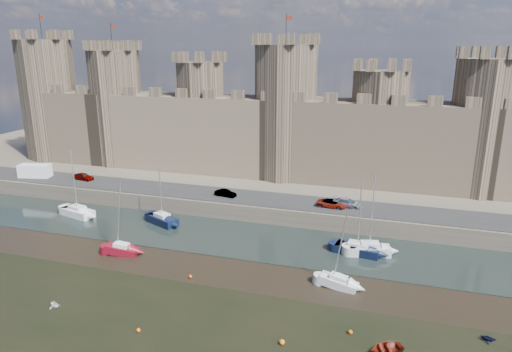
# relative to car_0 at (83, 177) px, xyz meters

# --- Properties ---
(ground) EXTENTS (160.00, 160.00, 0.00)m
(ground) POSITION_rel_car_0_xyz_m (31.01, -34.57, -3.17)
(ground) COLOR black
(ground) RESTS_ON ground
(water_channel) EXTENTS (160.00, 12.00, 0.08)m
(water_channel) POSITION_rel_car_0_xyz_m (31.01, -10.57, -3.13)
(water_channel) COLOR black
(water_channel) RESTS_ON ground
(quay) EXTENTS (160.00, 60.00, 2.50)m
(quay) POSITION_rel_car_0_xyz_m (31.01, 25.43, -1.92)
(quay) COLOR #4C443A
(quay) RESTS_ON ground
(road) EXTENTS (160.00, 7.00, 0.10)m
(road) POSITION_rel_car_0_xyz_m (31.01, -0.57, -0.62)
(road) COLOR black
(road) RESTS_ON quay
(castle) EXTENTS (108.50, 11.00, 29.00)m
(castle) POSITION_rel_car_0_xyz_m (30.38, 13.43, 8.51)
(castle) COLOR #42382B
(castle) RESTS_ON quay
(car_0) EXTENTS (4.10, 2.15, 1.33)m
(car_0) POSITION_rel_car_0_xyz_m (0.00, 0.00, 0.00)
(car_0) COLOR gray
(car_0) RESTS_ON quay
(car_1) EXTENTS (3.63, 1.77, 1.15)m
(car_1) POSITION_rel_car_0_xyz_m (27.21, -1.24, -0.09)
(car_1) COLOR gray
(car_1) RESTS_ON quay
(car_2) EXTENTS (4.70, 2.56, 1.29)m
(car_2) POSITION_rel_car_0_xyz_m (46.03, -0.41, -0.02)
(car_2) COLOR gray
(car_2) RESTS_ON quay
(car_3) EXTENTS (4.48, 2.35, 1.20)m
(car_3) POSITION_rel_car_0_xyz_m (43.87, -1.26, -0.06)
(car_3) COLOR gray
(car_3) RESTS_ON quay
(van) EXTENTS (5.82, 3.29, 2.39)m
(van) POSITION_rel_car_0_xyz_m (-9.39, -1.07, 0.53)
(van) COLOR white
(van) RESTS_ON quay
(sailboat_0) EXTENTS (5.95, 3.48, 10.44)m
(sailboat_0) POSITION_rel_car_0_xyz_m (6.17, -9.92, -2.36)
(sailboat_0) COLOR silver
(sailboat_0) RESTS_ON ground
(sailboat_1) EXTENTS (5.63, 4.03, 10.53)m
(sailboat_1) POSITION_rel_car_0_xyz_m (20.17, -8.95, -2.34)
(sailboat_1) COLOR black
(sailboat_1) RESTS_ON ground
(sailboat_2) EXTENTS (5.35, 3.05, 10.87)m
(sailboat_2) POSITION_rel_car_0_xyz_m (50.01, -10.55, -2.31)
(sailboat_2) COLOR silver
(sailboat_2) RESTS_ON ground
(sailboat_3) EXTENTS (5.76, 2.96, 9.63)m
(sailboat_3) POSITION_rel_car_0_xyz_m (48.54, -10.71, -2.41)
(sailboat_3) COLOR black
(sailboat_3) RESTS_ON ground
(sailboat_4) EXTENTS (4.33, 2.21, 9.66)m
(sailboat_4) POSITION_rel_car_0_xyz_m (20.15, -19.47, -2.45)
(sailboat_4) COLOR maroon
(sailboat_4) RESTS_ON ground
(sailboat_5) EXTENTS (4.34, 2.24, 8.94)m
(sailboat_5) POSITION_rel_car_0_xyz_m (47.28, -19.62, -2.50)
(sailboat_5) COLOR silver
(sailboat_5) RESTS_ON ground
(dinghy_3) EXTENTS (1.61, 1.49, 0.69)m
(dinghy_3) POSITION_rel_car_0_xyz_m (20.57, -32.12, -2.82)
(dinghy_3) COLOR white
(dinghy_3) RESTS_ON ground
(dinghy_4) EXTENTS (3.74, 3.43, 0.63)m
(dinghy_4) POSITION_rel_car_0_xyz_m (52.63, -29.43, -2.85)
(dinghy_4) COLOR maroon
(dinghy_4) RESTS_ON ground
(dinghy_7) EXTENTS (1.46, 1.31, 0.69)m
(dinghy_7) POSITION_rel_car_0_xyz_m (61.28, -25.20, -2.82)
(dinghy_7) COLOR black
(dinghy_7) RESTS_ON ground
(buoy_1) EXTENTS (0.43, 0.43, 0.43)m
(buoy_1) POSITION_rel_car_0_xyz_m (31.01, -22.57, -2.95)
(buoy_1) COLOR #F1440A
(buoy_1) RESTS_ON ground
(buoy_3) EXTENTS (0.41, 0.41, 0.41)m
(buoy_3) POSITION_rel_car_0_xyz_m (49.43, -27.75, -2.96)
(buoy_3) COLOR #F3530A
(buoy_3) RESTS_ON ground
(buoy_4) EXTENTS (0.39, 0.39, 0.39)m
(buoy_4) POSITION_rel_car_0_xyz_m (30.76, -33.19, -2.97)
(buoy_4) COLOR #FF5D0B
(buoy_4) RESTS_ON ground
(buoy_5) EXTENTS (0.50, 0.50, 0.50)m
(buoy_5) POSITION_rel_car_0_xyz_m (43.83, -31.09, -2.92)
(buoy_5) COLOR orange
(buoy_5) RESTS_ON ground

